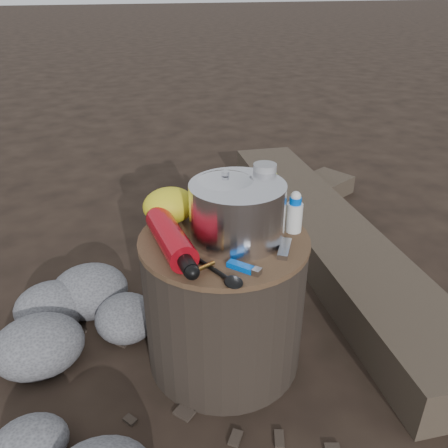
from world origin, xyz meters
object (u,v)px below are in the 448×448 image
object	(u,v)px
fuel_bottle	(171,238)
camping_pot	(225,204)
travel_mug	(248,191)
log_main	(325,234)
stump	(224,301)
thermos	(264,193)

from	to	relation	value
fuel_bottle	camping_pot	bearing A→B (deg)	14.17
travel_mug	camping_pot	bearing A→B (deg)	-135.44
log_main	travel_mug	world-z (taller)	travel_mug
stump	thermos	distance (m)	0.34
stump	log_main	world-z (taller)	stump
stump	camping_pot	xyz separation A→B (m)	(0.02, 0.03, 0.31)
fuel_bottle	thermos	world-z (taller)	thermos
fuel_bottle	thermos	bearing A→B (deg)	12.34
log_main	thermos	xyz separation A→B (m)	(-0.51, -0.40, 0.44)
camping_pot	thermos	bearing A→B (deg)	11.18
fuel_bottle	thermos	xyz separation A→B (m)	(0.30, 0.07, 0.05)
fuel_bottle	thermos	size ratio (longest dim) A/B	1.78
camping_pot	thermos	size ratio (longest dim) A/B	0.99
stump	travel_mug	bearing A→B (deg)	47.72
stump	travel_mug	world-z (taller)	travel_mug
log_main	camping_pot	bearing A→B (deg)	-138.14
stump	thermos	size ratio (longest dim) A/B	2.71
camping_pot	travel_mug	xyz separation A→B (m)	(0.12, 0.12, -0.03)
stump	thermos	bearing A→B (deg)	21.27
log_main	stump	bearing A→B (deg)	-136.90
stump	log_main	xyz separation A→B (m)	(0.65, 0.45, -0.14)
log_main	camping_pot	world-z (taller)	camping_pot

